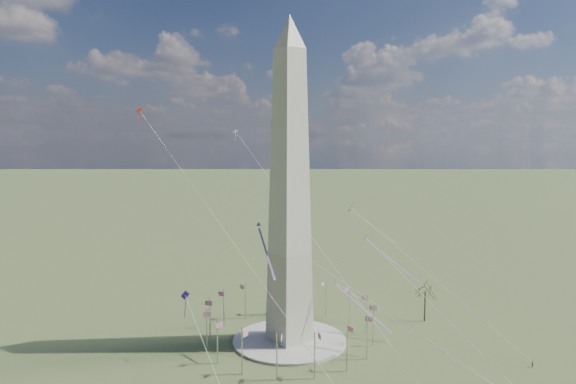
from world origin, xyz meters
TOP-DOWN VIEW (x-y plane):
  - ground at (0.00, 0.00)m, footprint 2000.00×2000.00m
  - plaza at (0.00, 0.00)m, footprint 36.00×36.00m
  - washington_monument at (0.00, 0.00)m, footprint 15.56×15.56m
  - flagpole_ring at (-0.00, -0.00)m, footprint 54.40×54.40m
  - tree_near at (48.93, -14.38)m, footprint 8.95×8.95m
  - person_east at (43.52, -55.91)m, footprint 0.80×0.69m
  - kite_delta_black at (33.46, 6.01)m, footprint 14.54×17.42m
  - kite_diamond_purple at (-31.83, 8.12)m, footprint 1.87×2.75m
  - kite_streamer_left at (21.03, -20.68)m, footprint 7.38×18.60m
  - kite_streamer_mid at (-8.13, 2.25)m, footprint 8.04×18.98m
  - kite_streamer_right at (20.78, -7.65)m, footprint 8.39×20.12m
  - kite_small_red at (-33.99, 33.22)m, footprint 1.72×1.52m
  - kite_small_white at (10.38, 48.41)m, footprint 1.28×1.79m

SIDE VIEW (x-z plane):
  - ground at x=0.00m, z-range 0.00..0.00m
  - plaza at x=0.00m, z-range 0.00..0.80m
  - person_east at x=43.52m, z-range 0.00..1.85m
  - flagpole_ring at x=0.00m, z-range 0.77..13.77m
  - tree_near at x=48.93m, z-range 3.34..19.00m
  - kite_streamer_right at x=20.78m, z-range 4.29..18.70m
  - kite_diamond_purple at x=-31.83m, z-range 14.11..22.45m
  - kite_streamer_left at x=21.03m, z-range 22.32..35.55m
  - kite_streamer_mid at x=-8.13m, z-range 25.40..39.00m
  - kite_delta_black at x=33.46m, z-range 30.81..46.13m
  - washington_monument at x=0.00m, z-range -2.05..97.95m
  - kite_small_white at x=10.38m, z-range 64.01..68.52m
  - kite_small_red at x=-33.99m, z-range 70.20..74.79m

